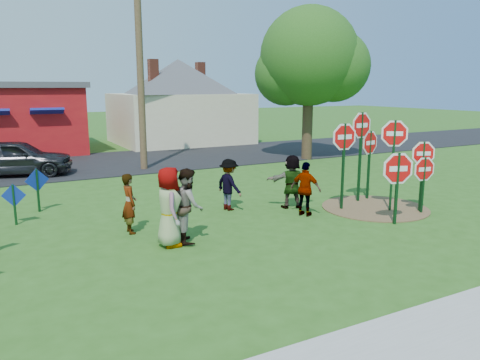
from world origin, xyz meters
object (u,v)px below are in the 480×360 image
object	(u,v)px
stop_sign_b	(361,134)
stop_sign_d	(370,148)
person_b	(129,204)
stop_sign_a	(398,173)
leafy_tree	(311,62)
utility_pole	(139,51)
suv	(16,158)
person_a	(169,207)
stop_sign_c	(394,144)

from	to	relation	value
stop_sign_b	stop_sign_d	xyz separation A→B (m)	(0.49, 0.10, -0.49)
person_b	stop_sign_a	bearing A→B (deg)	-112.14
stop_sign_d	leafy_tree	distance (m)	9.29
person_b	utility_pole	distance (m)	10.37
stop_sign_a	stop_sign_b	size ratio (longest dim) A/B	0.70
utility_pole	suv	bearing A→B (deg)	169.72
person_a	person_b	bearing A→B (deg)	30.35
stop_sign_c	utility_pole	bearing A→B (deg)	145.95
stop_sign_d	person_a	xyz separation A→B (m)	(-7.32, -1.26, -0.77)
stop_sign_d	person_a	distance (m)	7.47
stop_sign_b	leafy_tree	world-z (taller)	leafy_tree
stop_sign_a	stop_sign_d	xyz separation A→B (m)	(1.36, 2.49, 0.31)
person_a	stop_sign_b	bearing A→B (deg)	-71.40
utility_pole	stop_sign_a	bearing A→B (deg)	-73.36
utility_pole	leafy_tree	xyz separation A→B (m)	(8.33, -1.04, -0.29)
stop_sign_d	person_b	bearing A→B (deg)	166.66
stop_sign_d	suv	xyz separation A→B (m)	(-9.92, 9.96, -0.92)
stop_sign_a	person_a	world-z (taller)	stop_sign_a
suv	leafy_tree	xyz separation A→B (m)	(13.45, -1.97, 4.07)
suv	leafy_tree	size ratio (longest dim) A/B	0.58
suv	utility_pole	size ratio (longest dim) A/B	0.45
stop_sign_a	stop_sign_c	size ratio (longest dim) A/B	0.74
person_a	utility_pole	distance (m)	11.41
stop_sign_a	person_b	xyz separation A→B (m)	(-6.52, 2.63, -0.63)
person_a	utility_pole	xyz separation A→B (m)	(2.52, 10.29, 4.21)
stop_sign_b	leafy_tree	xyz separation A→B (m)	(4.02, 8.10, 2.66)
person_b	stop_sign_c	bearing A→B (deg)	-102.29
stop_sign_a	leafy_tree	bearing A→B (deg)	84.14
stop_sign_c	suv	xyz separation A→B (m)	(-9.45, 11.41, -1.22)
stop_sign_b	stop_sign_d	size ratio (longest dim) A/B	1.26
person_a	leafy_tree	size ratio (longest dim) A/B	0.25
stop_sign_c	leafy_tree	xyz separation A→B (m)	(4.00, 9.45, 2.85)
stop_sign_a	utility_pole	xyz separation A→B (m)	(-3.44, 11.52, 3.75)
stop_sign_c	stop_sign_b	bearing A→B (deg)	124.59
stop_sign_a	leafy_tree	world-z (taller)	leafy_tree
stop_sign_d	utility_pole	bearing A→B (deg)	105.71
stop_sign_c	leafy_tree	size ratio (longest dim) A/B	0.38
stop_sign_a	utility_pole	size ratio (longest dim) A/B	0.22
person_b	utility_pole	size ratio (longest dim) A/B	0.16
suv	utility_pole	world-z (taller)	utility_pole
person_b	person_a	bearing A→B (deg)	-158.74
stop_sign_c	person_b	xyz separation A→B (m)	(-7.41, 1.60, -1.24)
stop_sign_b	utility_pole	bearing A→B (deg)	109.38
stop_sign_b	suv	world-z (taller)	stop_sign_b
person_a	person_b	world-z (taller)	person_a
stop_sign_c	stop_sign_d	distance (m)	1.56
person_b	utility_pole	xyz separation A→B (m)	(3.07, 8.89, 4.38)
stop_sign_a	stop_sign_b	xyz separation A→B (m)	(0.87, 2.39, 0.80)
suv	stop_sign_a	bearing A→B (deg)	-128.81
stop_sign_d	leafy_tree	world-z (taller)	leafy_tree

